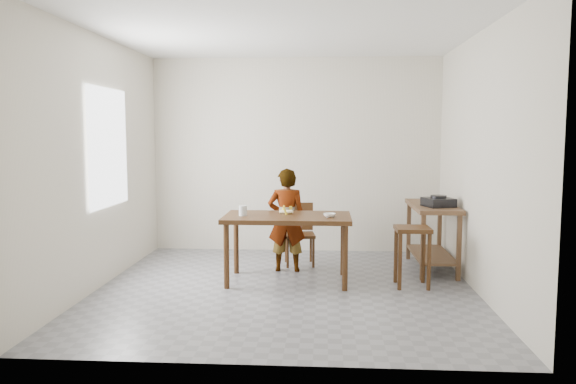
# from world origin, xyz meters

# --- Properties ---
(floor) EXTENTS (4.00, 4.00, 0.04)m
(floor) POSITION_xyz_m (0.00, 0.00, -0.02)
(floor) COLOR slate
(floor) RESTS_ON ground
(ceiling) EXTENTS (4.00, 4.00, 0.04)m
(ceiling) POSITION_xyz_m (0.00, 0.00, 2.72)
(ceiling) COLOR white
(ceiling) RESTS_ON wall_back
(wall_back) EXTENTS (4.00, 0.04, 2.70)m
(wall_back) POSITION_xyz_m (0.00, 2.02, 1.35)
(wall_back) COLOR beige
(wall_back) RESTS_ON ground
(wall_front) EXTENTS (4.00, 0.04, 2.70)m
(wall_front) POSITION_xyz_m (0.00, -2.02, 1.35)
(wall_front) COLOR beige
(wall_front) RESTS_ON ground
(wall_left) EXTENTS (0.04, 4.00, 2.70)m
(wall_left) POSITION_xyz_m (-2.02, 0.00, 1.35)
(wall_left) COLOR beige
(wall_left) RESTS_ON ground
(wall_right) EXTENTS (0.04, 4.00, 2.70)m
(wall_right) POSITION_xyz_m (2.02, 0.00, 1.35)
(wall_right) COLOR beige
(wall_right) RESTS_ON ground
(window_pane) EXTENTS (0.02, 1.10, 1.30)m
(window_pane) POSITION_xyz_m (-1.97, 0.20, 1.50)
(window_pane) COLOR white
(window_pane) RESTS_ON wall_left
(dining_table) EXTENTS (1.40, 0.80, 0.75)m
(dining_table) POSITION_xyz_m (0.00, 0.30, 0.38)
(dining_table) COLOR #3B220F
(dining_table) RESTS_ON floor
(prep_counter) EXTENTS (0.50, 1.20, 0.80)m
(prep_counter) POSITION_xyz_m (1.72, 1.00, 0.40)
(prep_counter) COLOR brown
(prep_counter) RESTS_ON floor
(child) EXTENTS (0.46, 0.30, 1.24)m
(child) POSITION_xyz_m (-0.04, 0.79, 0.62)
(child) COLOR white
(child) RESTS_ON floor
(dining_chair) EXTENTS (0.42, 0.42, 0.77)m
(dining_chair) POSITION_xyz_m (0.10, 1.11, 0.39)
(dining_chair) COLOR #3B220F
(dining_chair) RESTS_ON floor
(stool) EXTENTS (0.38, 0.38, 0.65)m
(stool) POSITION_xyz_m (1.36, 0.19, 0.33)
(stool) COLOR #3B220F
(stool) RESTS_ON floor
(glass_tumbler) EXTENTS (0.11, 0.11, 0.11)m
(glass_tumbler) POSITION_xyz_m (-0.49, 0.24, 0.81)
(glass_tumbler) COLOR silver
(glass_tumbler) RESTS_ON dining_table
(small_bowl) EXTENTS (0.16, 0.16, 0.04)m
(small_bowl) POSITION_xyz_m (0.47, 0.20, 0.77)
(small_bowl) COLOR white
(small_bowl) RESTS_ON dining_table
(banana) EXTENTS (0.21, 0.18, 0.06)m
(banana) POSITION_xyz_m (-0.02, 0.40, 0.78)
(banana) COLOR yellow
(banana) RESTS_ON dining_table
(serving_bowl) EXTENTS (0.27, 0.27, 0.05)m
(serving_bowl) POSITION_xyz_m (1.77, 1.19, 0.83)
(serving_bowl) COLOR white
(serving_bowl) RESTS_ON prep_counter
(gas_burner) EXTENTS (0.39, 0.39, 0.10)m
(gas_burner) POSITION_xyz_m (1.74, 0.78, 0.85)
(gas_burner) COLOR black
(gas_burner) RESTS_ON prep_counter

